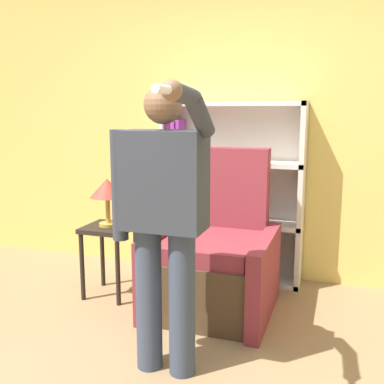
% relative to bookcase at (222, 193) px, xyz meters
% --- Properties ---
extents(wall_back, '(8.00, 0.06, 2.80)m').
position_rel_bookcase_xyz_m(wall_back, '(0.00, 0.16, 0.63)').
color(wall_back, '#E0C160').
rests_on(wall_back, ground_plane).
extents(bookcase, '(1.25, 0.28, 1.57)m').
position_rel_bookcase_xyz_m(bookcase, '(0.00, 0.00, 0.00)').
color(bookcase, silver).
rests_on(bookcase, ground_plane).
extents(armchair, '(0.88, 0.90, 1.20)m').
position_rel_bookcase_xyz_m(armchair, '(0.13, -0.65, -0.40)').
color(armchair, '#4C3823').
rests_on(armchair, ground_plane).
extents(person_standing, '(0.60, 0.78, 1.62)m').
position_rel_bookcase_xyz_m(person_standing, '(0.09, -1.58, 0.17)').
color(person_standing, '#384256').
rests_on(person_standing, ground_plane).
extents(side_table, '(0.37, 0.37, 0.58)m').
position_rel_bookcase_xyz_m(side_table, '(-0.74, -0.71, -0.31)').
color(side_table, black).
rests_on(side_table, ground_plane).
extents(table_lamp, '(0.27, 0.27, 0.38)m').
position_rel_bookcase_xyz_m(table_lamp, '(-0.74, -0.71, 0.10)').
color(table_lamp, gold).
rests_on(table_lamp, side_table).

